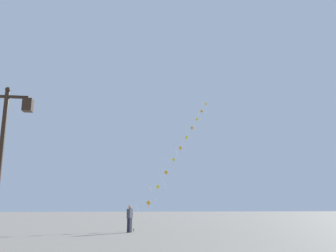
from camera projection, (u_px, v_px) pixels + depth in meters
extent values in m
plane|color=gray|center=(106.00, 235.00, 20.36)|extent=(160.00, 160.00, 0.00)
sphere|color=black|center=(8.00, 90.00, 10.73)|extent=(0.16, 0.16, 0.16)
cube|color=black|center=(7.00, 97.00, 10.68)|extent=(1.28, 0.08, 0.08)
cube|color=black|center=(28.00, 105.00, 10.70)|extent=(0.28, 0.28, 0.40)
cube|color=beige|center=(28.00, 105.00, 10.70)|extent=(0.19, 0.19, 0.30)
cylinder|color=brown|center=(134.00, 230.00, 23.19)|extent=(0.06, 0.06, 0.18)
cylinder|color=silver|center=(141.00, 215.00, 24.29)|extent=(1.12, 1.73, 1.71)
cylinder|color=silver|center=(153.00, 194.00, 26.16)|extent=(0.82, 1.26, 1.25)
cylinder|color=silver|center=(162.00, 179.00, 27.73)|extent=(0.82, 1.26, 1.25)
cylinder|color=silver|center=(170.00, 166.00, 29.30)|extent=(0.82, 1.26, 1.25)
cylinder|color=silver|center=(177.00, 154.00, 30.87)|extent=(0.82, 1.26, 1.25)
cylinder|color=silver|center=(183.00, 143.00, 32.44)|extent=(0.82, 1.26, 1.25)
cylinder|color=silver|center=(189.00, 133.00, 34.01)|extent=(0.82, 1.26, 1.25)
cylinder|color=silver|center=(194.00, 123.00, 35.58)|extent=(0.82, 1.26, 1.25)
cylinder|color=silver|center=(199.00, 115.00, 37.15)|extent=(0.82, 1.26, 1.25)
cylinder|color=silver|center=(204.00, 108.00, 38.72)|extent=(0.82, 1.26, 1.25)
cube|color=orange|center=(148.00, 203.00, 25.37)|extent=(0.34, 0.15, 0.36)
cylinder|color=orange|center=(148.00, 206.00, 25.32)|extent=(0.03, 0.04, 0.22)
cube|color=yellow|center=(158.00, 187.00, 26.94)|extent=(0.32, 0.20, 0.36)
cylinder|color=yellow|center=(158.00, 190.00, 26.88)|extent=(0.03, 0.04, 0.27)
cube|color=orange|center=(166.00, 172.00, 28.51)|extent=(0.34, 0.14, 0.36)
cylinder|color=orange|center=(166.00, 175.00, 28.46)|extent=(0.02, 0.03, 0.19)
cube|color=yellow|center=(174.00, 160.00, 30.08)|extent=(0.28, 0.25, 0.36)
cylinder|color=yellow|center=(174.00, 162.00, 30.03)|extent=(0.03, 0.03, 0.21)
cube|color=orange|center=(180.00, 148.00, 31.65)|extent=(0.30, 0.22, 0.36)
cylinder|color=orange|center=(180.00, 151.00, 31.60)|extent=(0.03, 0.04, 0.22)
cube|color=yellow|center=(186.00, 137.00, 33.22)|extent=(0.34, 0.15, 0.36)
cylinder|color=yellow|center=(186.00, 140.00, 33.17)|extent=(0.02, 0.02, 0.18)
cube|color=orange|center=(192.00, 128.00, 34.79)|extent=(0.30, 0.23, 0.36)
cylinder|color=orange|center=(192.00, 130.00, 34.74)|extent=(0.02, 0.03, 0.24)
cube|color=yellow|center=(197.00, 119.00, 36.36)|extent=(0.29, 0.23, 0.36)
cylinder|color=yellow|center=(197.00, 122.00, 36.31)|extent=(0.03, 0.04, 0.23)
cube|color=orange|center=(201.00, 111.00, 37.93)|extent=(0.32, 0.19, 0.36)
cylinder|color=orange|center=(202.00, 114.00, 37.88)|extent=(0.03, 0.04, 0.25)
cube|color=yellow|center=(206.00, 104.00, 39.50)|extent=(0.27, 0.26, 0.36)
cylinder|color=yellow|center=(206.00, 106.00, 39.45)|extent=(0.02, 0.02, 0.23)
cube|color=#1E1E2D|center=(129.00, 225.00, 22.30)|extent=(0.33, 0.36, 0.90)
cube|color=#3F3F47|center=(130.00, 213.00, 22.47)|extent=(0.40, 0.45, 0.60)
sphere|color=tan|center=(130.00, 207.00, 22.56)|extent=(0.22, 0.22, 0.22)
cylinder|color=#3F3F47|center=(132.00, 211.00, 22.70)|extent=(0.28, 0.38, 0.50)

